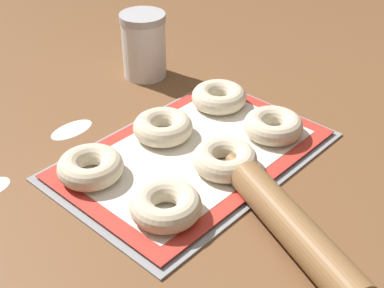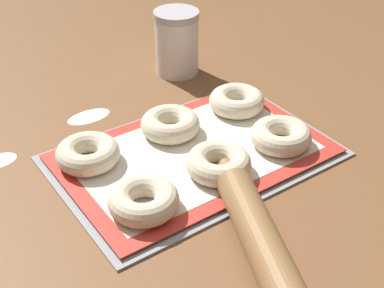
{
  "view_description": "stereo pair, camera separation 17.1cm",
  "coord_description": "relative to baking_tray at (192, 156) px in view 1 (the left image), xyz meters",
  "views": [
    {
      "loc": [
        -0.58,
        -0.52,
        0.57
      ],
      "look_at": [
        -0.0,
        0.02,
        0.03
      ],
      "focal_mm": 50.0,
      "sensor_mm": 36.0,
      "label": 1
    },
    {
      "loc": [
        -0.45,
        -0.63,
        0.57
      ],
      "look_at": [
        -0.0,
        0.02,
        0.03
      ],
      "focal_mm": 50.0,
      "sensor_mm": 36.0,
      "label": 2
    }
  ],
  "objects": [
    {
      "name": "rolling_pin",
      "position": [
        -0.06,
        -0.26,
        0.02
      ],
      "size": [
        0.17,
        0.37,
        0.06
      ],
      "color": "olive",
      "rests_on": "ground_plane"
    },
    {
      "name": "bagel_back_right",
      "position": [
        0.16,
        0.07,
        0.03
      ],
      "size": [
        0.11,
        0.11,
        0.04
      ],
      "color": "beige",
      "rests_on": "baking_mat"
    },
    {
      "name": "flour_patch_near",
      "position": [
        -0.09,
        0.24,
        -0.0
      ],
      "size": [
        0.09,
        0.05,
        0.0
      ],
      "color": "white",
      "rests_on": "ground_plane"
    },
    {
      "name": "baking_mat",
      "position": [
        0.0,
        0.0,
        0.01
      ],
      "size": [
        0.47,
        0.31,
        0.0
      ],
      "color": "red",
      "rests_on": "baking_tray"
    },
    {
      "name": "bagel_front_center",
      "position": [
        0.0,
        -0.07,
        0.03
      ],
      "size": [
        0.11,
        0.11,
        0.04
      ],
      "color": "beige",
      "rests_on": "baking_mat"
    },
    {
      "name": "baking_tray",
      "position": [
        0.0,
        0.0,
        0.0
      ],
      "size": [
        0.49,
        0.33,
        0.01
      ],
      "color": "#93969B",
      "rests_on": "ground_plane"
    },
    {
      "name": "bagel_front_right",
      "position": [
        0.15,
        -0.07,
        0.03
      ],
      "size": [
        0.11,
        0.11,
        0.04
      ],
      "color": "beige",
      "rests_on": "baking_mat"
    },
    {
      "name": "bagel_back_left",
      "position": [
        -0.17,
        0.08,
        0.03
      ],
      "size": [
        0.11,
        0.11,
        0.04
      ],
      "color": "beige",
      "rests_on": "baking_mat"
    },
    {
      "name": "bagel_front_left",
      "position": [
        -0.15,
        -0.08,
        0.03
      ],
      "size": [
        0.11,
        0.11,
        0.04
      ],
      "color": "beige",
      "rests_on": "baking_mat"
    },
    {
      "name": "flour_canister",
      "position": [
        0.17,
        0.3,
        0.07
      ],
      "size": [
        0.1,
        0.1,
        0.15
      ],
      "color": "white",
      "rests_on": "ground_plane"
    },
    {
      "name": "ground_plane",
      "position": [
        0.0,
        -0.02,
        -0.0
      ],
      "size": [
        2.8,
        2.8,
        0.0
      ],
      "primitive_type": "plane",
      "color": "brown"
    },
    {
      "name": "bagel_back_center",
      "position": [
        0.01,
        0.08,
        0.03
      ],
      "size": [
        0.11,
        0.11,
        0.04
      ],
      "color": "beige",
      "rests_on": "baking_mat"
    }
  ]
}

